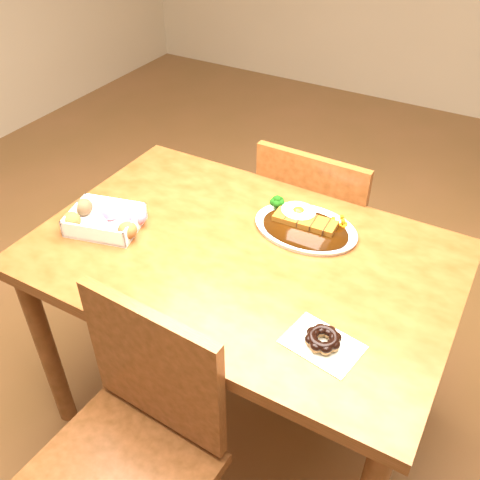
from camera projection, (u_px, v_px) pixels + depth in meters
The scene contains 7 objects.
ground at pixel (241, 407), 1.99m from camera, with size 6.00×6.00×0.00m, color brown.
table at pixel (242, 278), 1.59m from camera, with size 1.20×0.80×0.75m.
chair_far at pixel (318, 233), 2.05m from camera, with size 0.43×0.43×0.87m.
chair_near at pixel (130, 451), 1.34m from camera, with size 0.44×0.44×0.87m.
katsu_curry_plate at pixel (305, 225), 1.61m from camera, with size 0.32×0.23×0.06m.
donut_box at pixel (105, 219), 1.61m from camera, with size 0.25×0.21×0.06m.
pon_de_ring at pixel (323, 340), 1.25m from camera, with size 0.20×0.15×0.03m.
Camera 1 is at (0.58, -1.03, 1.72)m, focal length 40.00 mm.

